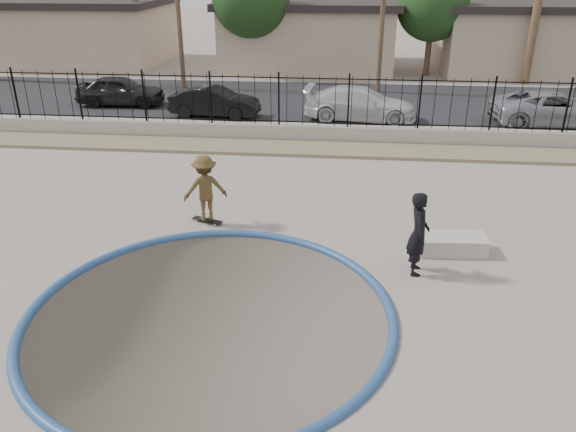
# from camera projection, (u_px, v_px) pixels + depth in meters

# --- Properties ---
(ground) EXTENTS (120.00, 120.00, 2.20)m
(ground) POSITION_uv_depth(u_px,v_px,m) (284.00, 154.00, 22.82)
(ground) COLOR gray
(ground) RESTS_ON ground
(bowl_pit) EXTENTS (6.84, 6.84, 1.80)m
(bowl_pit) POSITION_uv_depth(u_px,v_px,m) (211.00, 314.00, 10.60)
(bowl_pit) COLOR #4A4239
(bowl_pit) RESTS_ON ground
(coping_ring) EXTENTS (7.04, 7.04, 0.20)m
(coping_ring) POSITION_uv_depth(u_px,v_px,m) (211.00, 314.00, 10.60)
(coping_ring) COLOR navy
(coping_ring) RESTS_ON ground
(rock_strip) EXTENTS (42.00, 1.60, 0.11)m
(rock_strip) POSITION_uv_depth(u_px,v_px,m) (276.00, 148.00, 19.81)
(rock_strip) COLOR #8D7F5C
(rock_strip) RESTS_ON ground
(retaining_wall) EXTENTS (42.00, 0.45, 0.60)m
(retaining_wall) POSITION_uv_depth(u_px,v_px,m) (279.00, 132.00, 20.70)
(retaining_wall) COLOR #9E978B
(retaining_wall) RESTS_ON ground
(fence) EXTENTS (40.00, 0.04, 1.80)m
(fence) POSITION_uv_depth(u_px,v_px,m) (279.00, 100.00, 20.20)
(fence) COLOR black
(fence) RESTS_ON retaining_wall
(street) EXTENTS (90.00, 8.00, 0.04)m
(street) POSITION_uv_depth(u_px,v_px,m) (295.00, 99.00, 26.88)
(street) COLOR black
(street) RESTS_ON ground
(house_west) EXTENTS (11.60, 8.60, 3.90)m
(house_west) POSITION_uv_depth(u_px,v_px,m) (76.00, 31.00, 36.03)
(house_west) COLOR tan
(house_west) RESTS_ON ground
(house_center) EXTENTS (10.60, 8.60, 3.90)m
(house_center) POSITION_uv_depth(u_px,v_px,m) (309.00, 33.00, 34.66)
(house_center) COLOR tan
(house_center) RESTS_ON ground
(house_east) EXTENTS (12.60, 8.60, 3.90)m
(house_east) POSITION_uv_depth(u_px,v_px,m) (543.00, 36.00, 33.39)
(house_east) COLOR tan
(house_east) RESTS_ON ground
(street_tree_mid) EXTENTS (3.96, 3.96, 5.83)m
(street_tree_mid) POSITION_uv_depth(u_px,v_px,m) (433.00, 5.00, 30.99)
(street_tree_mid) COLOR #473323
(street_tree_mid) RESTS_ON ground
(skater) EXTENTS (1.24, 0.98, 1.68)m
(skater) POSITION_uv_depth(u_px,v_px,m) (205.00, 192.00, 13.96)
(skater) COLOR brown
(skater) RESTS_ON ground
(skateboard) EXTENTS (0.85, 0.48, 0.07)m
(skateboard) POSITION_uv_depth(u_px,v_px,m) (207.00, 220.00, 14.29)
(skateboard) COLOR black
(skateboard) RESTS_ON ground
(videographer) EXTENTS (0.46, 0.68, 1.83)m
(videographer) POSITION_uv_depth(u_px,v_px,m) (418.00, 233.00, 11.67)
(videographer) COLOR black
(videographer) RESTS_ON ground
(concrete_ledge) EXTENTS (1.64, 0.80, 0.40)m
(concrete_ledge) POSITION_uv_depth(u_px,v_px,m) (450.00, 244.00, 12.79)
(concrete_ledge) COLOR #AFA79B
(concrete_ledge) RESTS_ON ground
(car_a) EXTENTS (3.97, 1.74, 1.33)m
(car_a) POSITION_uv_depth(u_px,v_px,m) (121.00, 90.00, 25.46)
(car_a) COLOR black
(car_a) RESTS_ON street
(car_b) EXTENTS (3.86, 1.66, 1.24)m
(car_b) POSITION_uv_depth(u_px,v_px,m) (215.00, 102.00, 23.64)
(car_b) COLOR black
(car_b) RESTS_ON street
(car_c) EXTENTS (4.76, 2.27, 1.34)m
(car_c) POSITION_uv_depth(u_px,v_px,m) (360.00, 104.00, 23.11)
(car_c) COLOR silver
(car_c) RESTS_ON street
(car_d) EXTENTS (5.08, 2.67, 1.36)m
(car_d) POSITION_uv_depth(u_px,v_px,m) (554.00, 108.00, 22.36)
(car_d) COLOR #96979E
(car_d) RESTS_ON street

